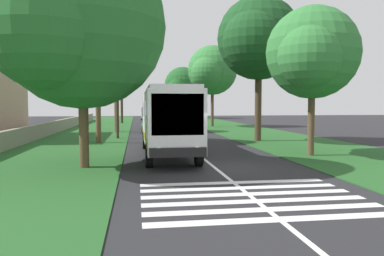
% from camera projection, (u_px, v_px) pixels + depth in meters
% --- Properties ---
extents(ground, '(160.00, 160.00, 0.00)m').
position_uv_depth(ground, '(215.00, 168.00, 17.14)').
color(ground, '#262628').
extents(grass_verge_left, '(120.00, 8.00, 0.04)m').
position_uv_depth(grass_verge_left, '(78.00, 140.00, 30.75)').
color(grass_verge_left, '#235623').
rests_on(grass_verge_left, ground).
extents(grass_verge_right, '(120.00, 8.00, 0.04)m').
position_uv_depth(grass_verge_right, '(271.00, 137.00, 33.14)').
color(grass_verge_right, '#235623').
rests_on(grass_verge_right, ground).
extents(centre_line, '(110.00, 0.16, 0.01)m').
position_uv_depth(centre_line, '(178.00, 138.00, 31.95)').
color(centre_line, silver).
rests_on(centre_line, ground).
extents(coach_bus, '(11.16, 2.62, 3.73)m').
position_uv_depth(coach_bus, '(167.00, 117.00, 21.17)').
color(coach_bus, white).
rests_on(coach_bus, ground).
extents(zebra_crossing, '(4.95, 6.80, 0.01)m').
position_uv_depth(zebra_crossing, '(252.00, 197.00, 11.64)').
color(zebra_crossing, silver).
rests_on(zebra_crossing, ground).
extents(trailing_car_0, '(4.30, 1.78, 1.43)m').
position_uv_depth(trailing_car_0, '(151.00, 126.00, 38.55)').
color(trailing_car_0, gray).
rests_on(trailing_car_0, ground).
extents(trailing_car_1, '(4.30, 1.78, 1.43)m').
position_uv_depth(trailing_car_1, '(149.00, 123.00, 46.29)').
color(trailing_car_1, '#145933').
rests_on(trailing_car_1, ground).
extents(trailing_car_2, '(4.30, 1.78, 1.43)m').
position_uv_depth(trailing_car_2, '(175.00, 120.00, 53.91)').
color(trailing_car_2, gray).
rests_on(trailing_car_2, ground).
extents(trailing_car_3, '(4.30, 1.78, 1.43)m').
position_uv_depth(trailing_car_3, '(170.00, 119.00, 59.53)').
color(trailing_car_3, silver).
rests_on(trailing_car_3, ground).
extents(trailing_minibus_0, '(6.00, 2.14, 2.53)m').
position_uv_depth(trailing_minibus_0, '(147.00, 112.00, 68.42)').
color(trailing_minibus_0, silver).
rests_on(trailing_minibus_0, ground).
extents(roadside_tree_left_0, '(6.21, 5.06, 10.07)m').
position_uv_depth(roadside_tree_left_0, '(96.00, 43.00, 27.79)').
color(roadside_tree_left_0, brown).
rests_on(roadside_tree_left_0, grass_verge_left).
extents(roadside_tree_left_1, '(6.01, 5.35, 9.91)m').
position_uv_depth(roadside_tree_left_1, '(115.00, 63.00, 39.00)').
color(roadside_tree_left_1, brown).
rests_on(roadside_tree_left_1, grass_verge_left).
extents(roadside_tree_left_2, '(8.95, 7.41, 10.03)m').
position_uv_depth(roadside_tree_left_2, '(78.00, 30.00, 16.75)').
color(roadside_tree_left_2, brown).
rests_on(roadside_tree_left_2, grass_verge_left).
extents(roadside_tree_left_3, '(5.52, 4.76, 10.48)m').
position_uv_depth(roadside_tree_left_3, '(121.00, 71.00, 57.79)').
color(roadside_tree_left_3, '#3D2D1E').
rests_on(roadside_tree_left_3, grass_verge_left).
extents(roadside_tree_right_0, '(8.60, 7.44, 10.61)m').
position_uv_depth(roadside_tree_right_0, '(182.00, 86.00, 78.36)').
color(roadside_tree_right_0, brown).
rests_on(roadside_tree_right_0, grass_verge_right).
extents(roadside_tree_right_1, '(7.56, 6.40, 10.48)m').
position_uv_depth(roadside_tree_right_1, '(211.00, 72.00, 48.91)').
color(roadside_tree_right_1, brown).
rests_on(roadside_tree_right_1, grass_verge_right).
extents(roadside_tree_right_2, '(6.09, 5.07, 8.21)m').
position_uv_depth(roadside_tree_right_2, '(310.00, 55.00, 20.76)').
color(roadside_tree_right_2, brown).
rests_on(roadside_tree_right_2, grass_verge_right).
extents(roadside_tree_right_3, '(7.62, 6.41, 11.13)m').
position_uv_depth(roadside_tree_right_3, '(257.00, 40.00, 28.94)').
color(roadside_tree_right_3, '#4C3826').
rests_on(roadside_tree_right_3, grass_verge_right).
extents(utility_pole, '(0.24, 1.40, 7.35)m').
position_uv_depth(utility_pole, '(117.00, 93.00, 31.44)').
color(utility_pole, '#473828').
rests_on(utility_pole, grass_verge_left).
extents(roadside_wall, '(70.00, 0.40, 1.19)m').
position_uv_depth(roadside_wall, '(49.00, 129.00, 35.15)').
color(roadside_wall, gray).
rests_on(roadside_wall, grass_verge_left).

